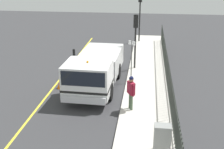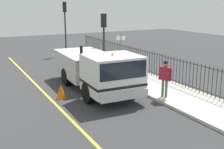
{
  "view_description": "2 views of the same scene",
  "coord_description": "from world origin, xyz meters",
  "px_view_note": "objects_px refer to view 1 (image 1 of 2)",
  "views": [
    {
      "loc": [
        3.03,
        -17.01,
        6.95
      ],
      "look_at": [
        1.23,
        -2.48,
        1.37
      ],
      "focal_mm": 47.21,
      "sensor_mm": 36.0,
      "label": 1
    },
    {
      "loc": [
        -5.93,
        -14.36,
        4.46
      ],
      "look_at": [
        0.67,
        -1.81,
        0.95
      ],
      "focal_mm": 46.74,
      "sensor_mm": 36.0,
      "label": 2
    }
  ],
  "objects_px": {
    "worker_standing": "(131,89)",
    "traffic_cone": "(61,83)",
    "work_truck": "(95,69)",
    "traffic_light_mid": "(140,7)",
    "street_sign": "(132,56)",
    "utility_cabinet": "(162,139)",
    "traffic_light_near": "(136,31)"
  },
  "relations": [
    {
      "from": "street_sign",
      "to": "utility_cabinet",
      "type": "bearing_deg",
      "value": -77.35
    },
    {
      "from": "traffic_light_mid",
      "to": "traffic_cone",
      "type": "bearing_deg",
      "value": 80.96
    },
    {
      "from": "traffic_light_near",
      "to": "street_sign",
      "type": "height_order",
      "value": "traffic_light_near"
    },
    {
      "from": "work_truck",
      "to": "traffic_cone",
      "type": "xyz_separation_m",
      "value": [
        -2.01,
        -0.2,
        -0.88
      ]
    },
    {
      "from": "utility_cabinet",
      "to": "traffic_light_near",
      "type": "bearing_deg",
      "value": 99.0
    },
    {
      "from": "utility_cabinet",
      "to": "street_sign",
      "type": "relative_size",
      "value": 0.46
    },
    {
      "from": "work_truck",
      "to": "worker_standing",
      "type": "xyz_separation_m",
      "value": [
        2.25,
        -2.62,
        -0.02
      ]
    },
    {
      "from": "worker_standing",
      "to": "traffic_light_mid",
      "type": "relative_size",
      "value": 0.4
    },
    {
      "from": "traffic_light_mid",
      "to": "street_sign",
      "type": "xyz_separation_m",
      "value": [
        -0.12,
        -9.91,
        -1.5
      ]
    },
    {
      "from": "traffic_cone",
      "to": "work_truck",
      "type": "bearing_deg",
      "value": 5.8
    },
    {
      "from": "traffic_light_mid",
      "to": "street_sign",
      "type": "bearing_deg",
      "value": 100.48
    },
    {
      "from": "traffic_light_mid",
      "to": "street_sign",
      "type": "distance_m",
      "value": 10.03
    },
    {
      "from": "traffic_light_mid",
      "to": "work_truck",
      "type": "bearing_deg",
      "value": 90.21
    },
    {
      "from": "utility_cabinet",
      "to": "street_sign",
      "type": "xyz_separation_m",
      "value": [
        -1.62,
        7.22,
        1.01
      ]
    },
    {
      "from": "traffic_light_near",
      "to": "traffic_light_mid",
      "type": "xyz_separation_m",
      "value": [
        0.02,
        7.52,
        0.49
      ]
    },
    {
      "from": "street_sign",
      "to": "traffic_cone",
      "type": "bearing_deg",
      "value": -161.23
    },
    {
      "from": "traffic_light_near",
      "to": "utility_cabinet",
      "type": "height_order",
      "value": "traffic_light_near"
    },
    {
      "from": "work_truck",
      "to": "worker_standing",
      "type": "distance_m",
      "value": 3.45
    },
    {
      "from": "work_truck",
      "to": "utility_cabinet",
      "type": "height_order",
      "value": "work_truck"
    },
    {
      "from": "traffic_light_mid",
      "to": "traffic_cone",
      "type": "xyz_separation_m",
      "value": [
        -4.15,
        -11.28,
        -2.88
      ]
    },
    {
      "from": "traffic_light_mid",
      "to": "utility_cabinet",
      "type": "relative_size",
      "value": 3.72
    },
    {
      "from": "worker_standing",
      "to": "traffic_cone",
      "type": "distance_m",
      "value": 4.97
    },
    {
      "from": "utility_cabinet",
      "to": "street_sign",
      "type": "distance_m",
      "value": 7.47
    },
    {
      "from": "street_sign",
      "to": "worker_standing",
      "type": "bearing_deg",
      "value": -86.67
    },
    {
      "from": "work_truck",
      "to": "street_sign",
      "type": "relative_size",
      "value": 2.68
    },
    {
      "from": "worker_standing",
      "to": "traffic_light_near",
      "type": "distance_m",
      "value": 6.37
    },
    {
      "from": "worker_standing",
      "to": "utility_cabinet",
      "type": "bearing_deg",
      "value": 173.55
    },
    {
      "from": "worker_standing",
      "to": "traffic_light_mid",
      "type": "distance_m",
      "value": 13.85
    },
    {
      "from": "traffic_light_mid",
      "to": "traffic_cone",
      "type": "relative_size",
      "value": 6.26
    },
    {
      "from": "worker_standing",
      "to": "traffic_light_mid",
      "type": "height_order",
      "value": "traffic_light_mid"
    },
    {
      "from": "work_truck",
      "to": "traffic_light_mid",
      "type": "relative_size",
      "value": 1.58
    },
    {
      "from": "worker_standing",
      "to": "street_sign",
      "type": "distance_m",
      "value": 3.83
    }
  ]
}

